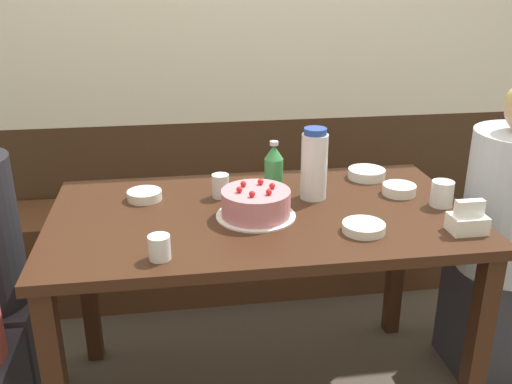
# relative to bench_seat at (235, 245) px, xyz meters

# --- Properties ---
(back_wall) EXTENTS (4.80, 0.04, 2.50)m
(back_wall) POSITION_rel_bench_seat_xyz_m (0.00, 0.22, 1.02)
(back_wall) COLOR #3D2819
(back_wall) RESTS_ON ground_plane
(bench_seat) EXTENTS (2.11, 0.38, 0.46)m
(bench_seat) POSITION_rel_bench_seat_xyz_m (0.00, 0.00, 0.00)
(bench_seat) COLOR #56331E
(bench_seat) RESTS_ON ground_plane
(dining_table) EXTENTS (1.40, 0.78, 0.77)m
(dining_table) POSITION_rel_bench_seat_xyz_m (0.00, -0.83, 0.44)
(dining_table) COLOR #381E11
(dining_table) RESTS_ON ground_plane
(birthday_cake) EXTENTS (0.26, 0.26, 0.11)m
(birthday_cake) POSITION_rel_bench_seat_xyz_m (-0.02, -0.87, 0.59)
(birthday_cake) COLOR white
(birthday_cake) RESTS_ON dining_table
(water_pitcher) EXTENTS (0.09, 0.09, 0.25)m
(water_pitcher) POSITION_rel_bench_seat_xyz_m (0.20, -0.74, 0.67)
(water_pitcher) COLOR white
(water_pitcher) RESTS_ON dining_table
(soju_bottle) EXTENTS (0.07, 0.07, 0.20)m
(soju_bottle) POSITION_rel_bench_seat_xyz_m (0.07, -0.67, 0.64)
(soju_bottle) COLOR #388E4C
(soju_bottle) RESTS_ON dining_table
(napkin_holder) EXTENTS (0.11, 0.08, 0.11)m
(napkin_holder) POSITION_rel_bench_seat_xyz_m (0.60, -1.08, 0.58)
(napkin_holder) COLOR white
(napkin_holder) RESTS_ON dining_table
(bowl_soup_white) EXTENTS (0.12, 0.12, 0.04)m
(bowl_soup_white) POSITION_rel_bench_seat_xyz_m (0.51, -0.75, 0.56)
(bowl_soup_white) COLOR white
(bowl_soup_white) RESTS_ON dining_table
(bowl_rice_small) EXTENTS (0.13, 0.13, 0.03)m
(bowl_rice_small) POSITION_rel_bench_seat_xyz_m (0.29, -1.03, 0.56)
(bowl_rice_small) COLOR white
(bowl_rice_small) RESTS_ON dining_table
(bowl_side_dish) EXTENTS (0.14, 0.14, 0.04)m
(bowl_side_dish) POSITION_rel_bench_seat_xyz_m (0.45, -0.57, 0.56)
(bowl_side_dish) COLOR white
(bowl_side_dish) RESTS_ON dining_table
(bowl_sauce_shallow) EXTENTS (0.12, 0.12, 0.03)m
(bowl_sauce_shallow) POSITION_rel_bench_seat_xyz_m (-0.39, -0.67, 0.56)
(bowl_sauce_shallow) COLOR white
(bowl_sauce_shallow) RESTS_ON dining_table
(glass_water_tall) EXTENTS (0.08, 0.08, 0.09)m
(glass_water_tall) POSITION_rel_bench_seat_xyz_m (0.62, -0.87, 0.59)
(glass_water_tall) COLOR silver
(glass_water_tall) RESTS_ON dining_table
(glass_tumbler_short) EXTENTS (0.06, 0.06, 0.07)m
(glass_tumbler_short) POSITION_rel_bench_seat_xyz_m (-0.33, -1.12, 0.58)
(glass_tumbler_short) COLOR silver
(glass_tumbler_short) RESTS_ON dining_table
(glass_shot_small) EXTENTS (0.06, 0.06, 0.08)m
(glass_shot_small) POSITION_rel_bench_seat_xyz_m (-0.12, -0.68, 0.58)
(glass_shot_small) COLOR silver
(glass_shot_small) RESTS_ON dining_table
(person_grey_tee) EXTENTS (0.36, 0.36, 1.17)m
(person_grey_tee) POSITION_rel_bench_seat_xyz_m (0.96, -0.78, 0.34)
(person_grey_tee) COLOR #33333D
(person_grey_tee) RESTS_ON ground_plane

